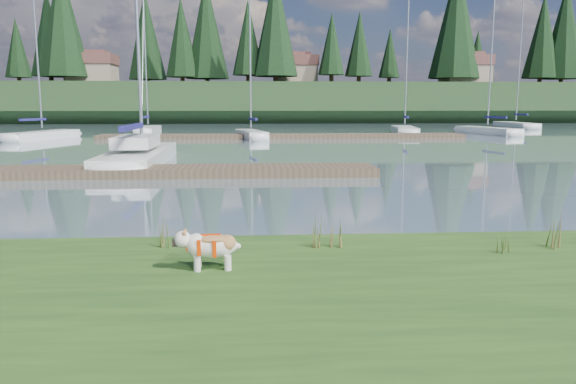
{
  "coord_description": "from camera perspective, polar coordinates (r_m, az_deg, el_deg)",
  "views": [
    {
      "loc": [
        -0.23,
        -10.21,
        2.41
      ],
      "look_at": [
        0.39,
        -0.5,
        0.88
      ],
      "focal_mm": 35.0,
      "sensor_mm": 36.0,
      "label": 1
    }
  ],
  "objects": [
    {
      "name": "ground",
      "position": [
        40.28,
        -3.37,
        5.45
      ],
      "size": [
        200.0,
        200.0,
        0.0
      ],
      "primitive_type": "plane",
      "color": "gray",
      "rests_on": "ground"
    },
    {
      "name": "ridge",
      "position": [
        83.21,
        -3.57,
        8.94
      ],
      "size": [
        200.0,
        20.0,
        5.0
      ],
      "primitive_type": "cube",
      "color": "black",
      "rests_on": "ground"
    },
    {
      "name": "bulldog",
      "position": [
        7.15,
        -7.89,
        -5.34
      ],
      "size": [
        0.82,
        0.37,
        0.5
      ],
      "rotation": [
        0.0,
        0.0,
        3.18
      ],
      "color": "silver",
      "rests_on": "bank"
    },
    {
      "name": "sailboat_main",
      "position": [
        24.5,
        -14.6,
        3.95
      ],
      "size": [
        2.29,
        10.29,
        14.58
      ],
      "rotation": [
        0.0,
        0.0,
        1.6
      ],
      "color": "silver",
      "rests_on": "ground"
    },
    {
      "name": "dock_near",
      "position": [
        19.71,
        -14.69,
        2.03
      ],
      "size": [
        16.0,
        2.0,
        0.3
      ],
      "primitive_type": "cube",
      "color": "#4C3D2C",
      "rests_on": "ground"
    },
    {
      "name": "dock_far",
      "position": [
        40.34,
        -0.51,
        5.69
      ],
      "size": [
        26.0,
        2.2,
        0.3
      ],
      "primitive_type": "cube",
      "color": "#4C3D2C",
      "rests_on": "ground"
    },
    {
      "name": "sailboat_bg_0",
      "position": [
        43.16,
        -23.15,
        5.42
      ],
      "size": [
        3.49,
        7.79,
        11.15
      ],
      "rotation": [
        0.0,
        0.0,
        1.3
      ],
      "color": "silver",
      "rests_on": "ground"
    },
    {
      "name": "sailboat_bg_1",
      "position": [
        49.0,
        -13.91,
        6.21
      ],
      "size": [
        1.69,
        7.24,
        10.81
      ],
      "rotation": [
        0.0,
        0.0,
        1.61
      ],
      "color": "silver",
      "rests_on": "ground"
    },
    {
      "name": "sailboat_bg_2",
      "position": [
        40.67,
        -3.94,
        5.95
      ],
      "size": [
        2.54,
        6.7,
        10.04
      ],
      "rotation": [
        0.0,
        0.0,
        1.77
      ],
      "color": "silver",
      "rests_on": "ground"
    },
    {
      "name": "sailboat_bg_3",
      "position": [
        48.53,
        11.67,
        6.25
      ],
      "size": [
        2.98,
        8.42,
        12.11
      ],
      "rotation": [
        0.0,
        0.0,
        1.4
      ],
      "color": "silver",
      "rests_on": "ground"
    },
    {
      "name": "sailboat_bg_4",
      "position": [
        49.17,
        19.13,
        5.98
      ],
      "size": [
        3.18,
        8.07,
        11.68
      ],
      "rotation": [
        0.0,
        0.0,
        1.78
      ],
      "color": "silver",
      "rests_on": "ground"
    },
    {
      "name": "sailboat_bg_5",
      "position": [
        63.84,
        21.85,
        6.39
      ],
      "size": [
        2.19,
        9.03,
        12.68
      ],
      "rotation": [
        0.0,
        0.0,
        1.52
      ],
      "color": "silver",
      "rests_on": "ground"
    },
    {
      "name": "weed_0",
      "position": [
        8.15,
        2.77,
        -3.83
      ],
      "size": [
        0.17,
        0.14,
        0.63
      ],
      "color": "#475B23",
      "rests_on": "bank"
    },
    {
      "name": "weed_1",
      "position": [
        8.22,
        4.69,
        -4.33
      ],
      "size": [
        0.17,
        0.14,
        0.43
      ],
      "color": "#475B23",
      "rests_on": "bank"
    },
    {
      "name": "weed_2",
      "position": [
        8.97,
        25.53,
        -3.6
      ],
      "size": [
        0.17,
        0.14,
        0.6
      ],
      "color": "#475B23",
      "rests_on": "bank"
    },
    {
      "name": "weed_3",
      "position": [
        8.32,
        -12.38,
        -4.3
      ],
      "size": [
        0.17,
        0.14,
        0.45
      ],
      "color": "#475B23",
      "rests_on": "bank"
    },
    {
      "name": "weed_4",
      "position": [
        8.38,
        21.27,
        -4.85
      ],
      "size": [
        0.17,
        0.14,
        0.36
      ],
      "color": "#475B23",
      "rests_on": "bank"
    },
    {
      "name": "mud_lip",
      "position": [
        8.93,
        -2.07,
        -6.29
      ],
      "size": [
        60.0,
        0.5,
        0.14
      ],
      "primitive_type": "cube",
      "color": "#33281C",
      "rests_on": "ground"
    },
    {
      "name": "conifer_2",
      "position": [
        82.79,
        -21.95,
        16.0
      ],
      "size": [
        6.6,
        6.6,
        16.05
      ],
      "color": "#382619",
      "rests_on": "ridge"
    },
    {
      "name": "conifer_3",
      "position": [
        83.31,
        -10.78,
        15.17
      ],
      "size": [
        4.84,
        4.84,
        12.25
      ],
      "color": "#382619",
      "rests_on": "ridge"
    },
    {
      "name": "conifer_4",
      "position": [
        77.03,
        -1.3,
        16.87
      ],
      "size": [
        6.16,
        6.16,
        15.1
      ],
      "color": "#382619",
      "rests_on": "ridge"
    },
    {
      "name": "conifer_5",
      "position": [
        82.08,
        7.27,
        14.71
      ],
      "size": [
        3.96,
        3.96,
        10.35
      ],
      "color": "#382619",
      "rests_on": "ridge"
    },
    {
      "name": "conifer_6",
      "position": [
        83.96,
        16.71,
        16.47
      ],
      "size": [
        7.04,
        7.04,
        17.0
      ],
      "color": "#382619",
      "rests_on": "ridge"
    },
    {
      "name": "conifer_7",
      "position": [
        92.06,
        24.44,
        14.22
      ],
      "size": [
        5.28,
        5.28,
        13.2
      ],
      "color": "#382619",
      "rests_on": "ridge"
    },
    {
      "name": "house_0",
      "position": [
        83.26,
        -19.26,
        11.79
      ],
      "size": [
        6.3,
        5.3,
        4.65
      ],
      "color": "gray",
      "rests_on": "ridge"
    },
    {
      "name": "house_1",
      "position": [
        81.6,
        0.72,
        12.34
      ],
      "size": [
        6.3,
        5.3,
        4.65
      ],
      "color": "gray",
      "rests_on": "ridge"
    },
    {
      "name": "house_2",
      "position": [
        84.93,
        17.56,
        11.8
      ],
      "size": [
        6.3,
        5.3,
        4.65
      ],
      "color": "gray",
      "rests_on": "ridge"
    }
  ]
}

